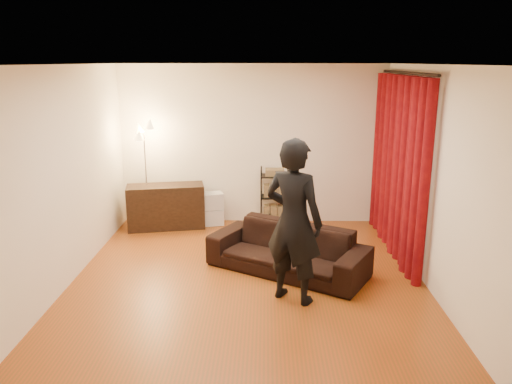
{
  "coord_description": "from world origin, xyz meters",
  "views": [
    {
      "loc": [
        0.22,
        -5.92,
        2.74
      ],
      "look_at": [
        0.1,
        0.3,
        1.1
      ],
      "focal_mm": 35.0,
      "sensor_mm": 36.0,
      "label": 1
    }
  ],
  "objects_px": {
    "media_cabinet": "(166,206)",
    "storage_boxes": "(213,209)",
    "person": "(294,222)",
    "floor_lamp": "(146,176)",
    "wire_shelf": "(274,197)",
    "sofa": "(288,249)"
  },
  "relations": [
    {
      "from": "media_cabinet",
      "to": "storage_boxes",
      "type": "distance_m",
      "value": 0.8
    },
    {
      "from": "media_cabinet",
      "to": "person",
      "type": "bearing_deg",
      "value": -63.47
    },
    {
      "from": "storage_boxes",
      "to": "floor_lamp",
      "type": "relative_size",
      "value": 0.32
    },
    {
      "from": "storage_boxes",
      "to": "floor_lamp",
      "type": "height_order",
      "value": "floor_lamp"
    },
    {
      "from": "person",
      "to": "wire_shelf",
      "type": "xyz_separation_m",
      "value": [
        -0.17,
        2.78,
        -0.47
      ]
    },
    {
      "from": "storage_boxes",
      "to": "floor_lamp",
      "type": "xyz_separation_m",
      "value": [
        -1.08,
        -0.17,
        0.6
      ]
    },
    {
      "from": "sofa",
      "to": "person",
      "type": "relative_size",
      "value": 1.09
    },
    {
      "from": "floor_lamp",
      "to": "media_cabinet",
      "type": "bearing_deg",
      "value": -1.87
    },
    {
      "from": "media_cabinet",
      "to": "wire_shelf",
      "type": "relative_size",
      "value": 1.27
    },
    {
      "from": "sofa",
      "to": "storage_boxes",
      "type": "bearing_deg",
      "value": 151.36
    },
    {
      "from": "sofa",
      "to": "storage_boxes",
      "type": "height_order",
      "value": "sofa"
    },
    {
      "from": "person",
      "to": "storage_boxes",
      "type": "bearing_deg",
      "value": -35.45
    },
    {
      "from": "wire_shelf",
      "to": "floor_lamp",
      "type": "bearing_deg",
      "value": 167.82
    },
    {
      "from": "person",
      "to": "wire_shelf",
      "type": "bearing_deg",
      "value": -55.78
    },
    {
      "from": "sofa",
      "to": "wire_shelf",
      "type": "relative_size",
      "value": 2.11
    },
    {
      "from": "sofa",
      "to": "media_cabinet",
      "type": "relative_size",
      "value": 1.67
    },
    {
      "from": "storage_boxes",
      "to": "wire_shelf",
      "type": "xyz_separation_m",
      "value": [
        1.05,
        0.01,
        0.22
      ]
    },
    {
      "from": "media_cabinet",
      "to": "wire_shelf",
      "type": "height_order",
      "value": "wire_shelf"
    },
    {
      "from": "floor_lamp",
      "to": "person",
      "type": "bearing_deg",
      "value": -48.47
    },
    {
      "from": "wire_shelf",
      "to": "sofa",
      "type": "bearing_deg",
      "value": -102.64
    },
    {
      "from": "person",
      "to": "storage_boxes",
      "type": "distance_m",
      "value": 3.1
    },
    {
      "from": "person",
      "to": "storage_boxes",
      "type": "height_order",
      "value": "person"
    }
  ]
}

